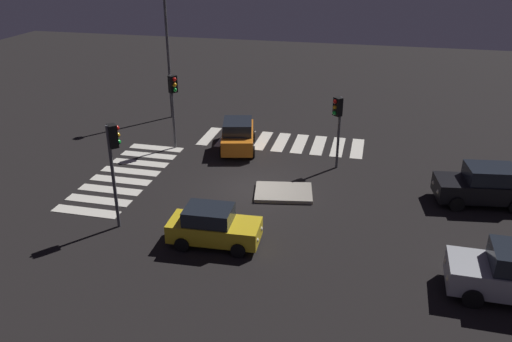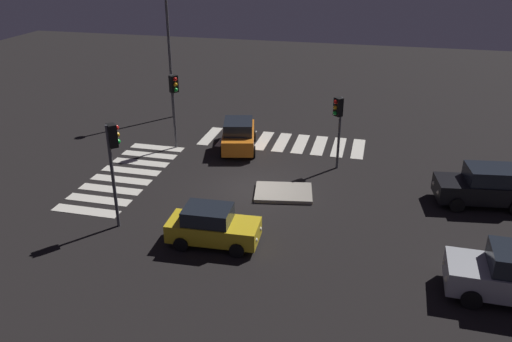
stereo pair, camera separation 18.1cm
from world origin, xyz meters
The scene contains 11 objects.
ground_plane centered at (0.00, 0.00, 0.00)m, with size 80.00×80.00×0.00m, color black.
traffic_island centered at (-1.43, 0.21, 0.09)m, with size 3.07×2.51×0.18m.
car_black centered at (-10.65, -1.02, 0.91)m, with size 4.45×2.45×1.86m.
car_orange centered at (2.26, -4.98, 0.90)m, with size 2.68×4.44×1.83m.
car_yellow centered at (0.54, 5.24, 0.80)m, with size 3.79×1.88×1.62m.
traffic_light_east centered at (5.84, -4.28, 3.32)m, with size 0.53×0.54×4.38m.
traffic_light_north centered at (4.84, 4.78, 3.49)m, with size 0.54×0.54×4.61m.
traffic_light_south centered at (-3.53, -3.51, 3.00)m, with size 0.54×0.54×3.95m.
street_lamp centered at (8.31, -9.81, 5.80)m, with size 0.56×0.56×8.66m.
crosswalk_near centered at (0.00, -6.66, 0.01)m, with size 9.90×3.20×0.02m.
crosswalk_side centered at (7.03, 0.00, 0.01)m, with size 3.20×8.75×0.02m.
Camera 2 is at (-5.46, 22.44, 11.41)m, focal length 36.40 mm.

